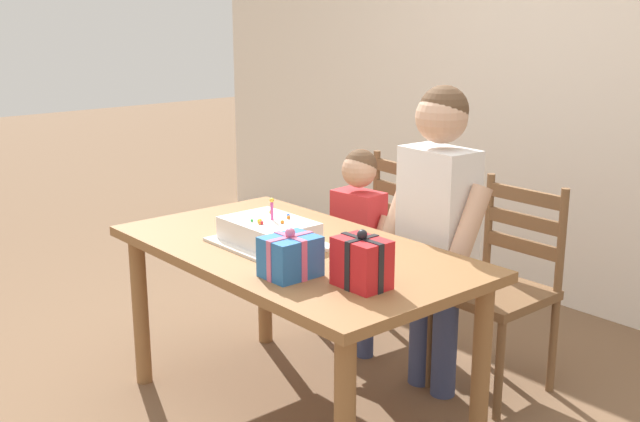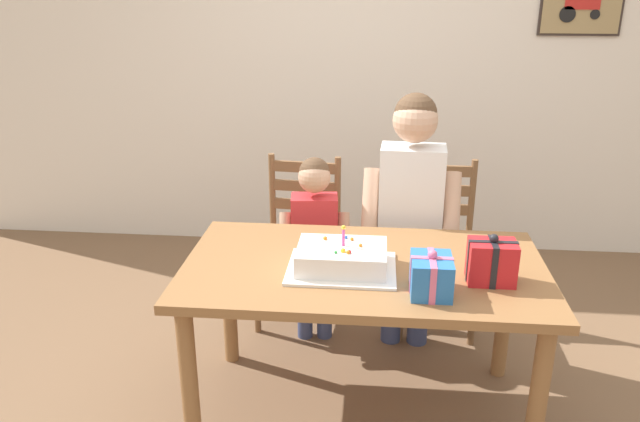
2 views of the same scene
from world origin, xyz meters
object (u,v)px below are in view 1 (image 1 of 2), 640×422
(dining_table, at_px, (295,270))
(chair_left, at_px, (377,247))
(birthday_cake, at_px, (269,233))
(child_older, at_px, (438,211))
(gift_box_red_large, at_px, (362,263))
(chair_right, at_px, (500,287))
(child_younger, at_px, (358,232))
(gift_box_beside_cake, at_px, (290,256))

(dining_table, distance_m, chair_left, 0.93)
(birthday_cake, relative_size, child_older, 0.33)
(dining_table, bearing_deg, gift_box_red_large, -12.30)
(chair_left, relative_size, child_older, 0.69)
(gift_box_red_large, height_order, chair_right, gift_box_red_large)
(dining_table, height_order, child_older, child_older)
(chair_right, height_order, child_younger, child_younger)
(gift_box_red_large, relative_size, child_younger, 0.20)
(birthday_cake, xyz_separation_m, chair_right, (0.47, 0.89, -0.31))
(chair_left, xyz_separation_m, chair_right, (0.76, 0.00, 0.00))
(dining_table, xyz_separation_m, gift_box_beside_cake, (0.26, -0.22, 0.17))
(chair_left, xyz_separation_m, child_older, (0.59, -0.24, 0.35))
(gift_box_red_large, relative_size, chair_right, 0.22)
(chair_left, distance_m, chair_right, 0.76)
(gift_box_beside_cake, relative_size, chair_left, 0.21)
(child_younger, bearing_deg, child_older, -0.09)
(gift_box_beside_cake, relative_size, child_older, 0.14)
(dining_table, xyz_separation_m, chair_left, (-0.38, 0.83, -0.17))
(dining_table, height_order, chair_left, chair_left)
(child_older, bearing_deg, chair_left, 158.33)
(child_younger, bearing_deg, dining_table, -65.76)
(chair_right, bearing_deg, child_younger, -160.16)
(dining_table, relative_size, gift_box_beside_cake, 7.84)
(birthday_cake, bearing_deg, chair_left, 107.90)
(birthday_cake, distance_m, child_older, 0.72)
(chair_left, bearing_deg, child_older, -21.67)
(dining_table, bearing_deg, chair_left, 114.42)
(birthday_cake, relative_size, chair_left, 0.48)
(dining_table, height_order, birthday_cake, birthday_cake)
(dining_table, xyz_separation_m, gift_box_red_large, (0.50, -0.11, 0.18))
(dining_table, height_order, child_younger, child_younger)
(child_older, relative_size, child_younger, 1.32)
(chair_left, xyz_separation_m, child_younger, (0.11, -0.23, 0.15))
(gift_box_red_large, xyz_separation_m, child_younger, (-0.76, 0.71, -0.20))
(dining_table, bearing_deg, child_younger, 114.24)
(gift_box_red_large, relative_size, chair_left, 0.22)
(chair_right, xyz_separation_m, child_older, (-0.17, -0.24, 0.35))
(gift_box_red_large, relative_size, child_older, 0.15)
(chair_left, bearing_deg, dining_table, -65.58)
(dining_table, xyz_separation_m, chair_right, (0.38, 0.83, -0.17))
(chair_left, bearing_deg, birthday_cake, -72.10)
(dining_table, relative_size, chair_left, 1.64)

